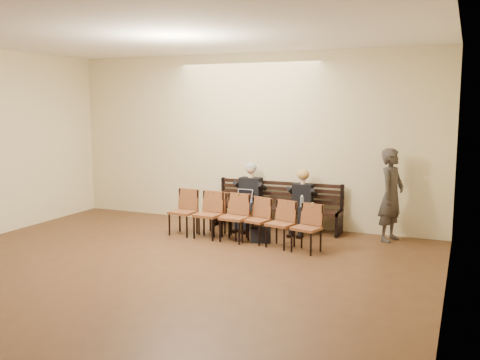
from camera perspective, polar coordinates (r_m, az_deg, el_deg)
The scene contains 11 objects.
ground at distance 7.12m, azimuth -14.91°, elevation -12.49°, with size 10.00×10.00×0.00m, color #53341C.
room_walls at distance 7.31m, azimuth -11.81°, elevation 8.45°, with size 8.02×10.01×3.51m.
bench at distance 10.68m, azimuth 3.89°, elevation -4.07°, with size 2.60×0.90×0.45m, color black.
seated_man at distance 10.68m, azimuth 0.95°, elevation -1.78°, with size 0.53×0.74×1.28m, color black, non-canonical shape.
seated_woman at distance 10.34m, azimuth 6.54°, elevation -2.69°, with size 0.47×0.65×1.09m, color black, non-canonical shape.
laptop at distance 10.50m, azimuth 0.25°, elevation -2.37°, with size 0.32×0.25×0.23m, color #B7B7BB.
water_bottle at distance 10.07m, azimuth 6.60°, elevation -2.89°, with size 0.07×0.07×0.23m, color silver.
bag at distance 9.71m, azimuth 2.23°, elevation -5.88°, with size 0.35×0.24×0.26m, color black.
passerby at distance 10.01m, azimuth 15.88°, elevation -0.83°, with size 0.71×0.47×1.94m, color #332E2A.
chair_row_front at distance 9.95m, azimuth -3.44°, elevation -3.74°, with size 1.55×0.47×0.87m, color brown.
chair_row_back at distance 9.60m, azimuth 1.73°, elevation -4.33°, with size 2.49×0.44×0.81m, color brown.
Camera 1 is at (4.17, -5.22, 2.46)m, focal length 40.00 mm.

